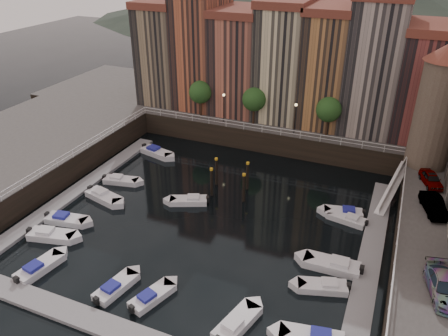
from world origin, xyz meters
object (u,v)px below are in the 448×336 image
at_px(gangway, 393,186).
at_px(boat_left_2, 103,196).
at_px(car_b, 433,206).
at_px(car_c, 443,288).
at_px(boat_left_1, 66,219).
at_px(car_a, 431,180).
at_px(corner_tower, 439,104).
at_px(boat_left_0, 51,235).
at_px(mooring_pilings, 230,180).

height_order(gangway, boat_left_2, gangway).
height_order(car_b, car_c, car_b).
xyz_separation_m(boat_left_1, car_a, (33.71, 16.88, 3.30)).
distance_m(gangway, car_b, 7.15).
relative_size(boat_left_2, car_b, 1.14).
xyz_separation_m(boat_left_1, car_b, (33.93, 11.42, 3.37)).
relative_size(car_a, car_c, 0.78).
relative_size(corner_tower, boat_left_0, 2.81).
bearing_deg(car_c, car_a, 79.67).
xyz_separation_m(corner_tower, car_a, (0.55, -4.91, -6.54)).
distance_m(boat_left_0, boat_left_1, 2.73).
distance_m(mooring_pilings, car_c, 24.60).
relative_size(mooring_pilings, boat_left_2, 0.93).
relative_size(mooring_pilings, boat_left_1, 1.00).
height_order(boat_left_0, car_c, car_c).
relative_size(corner_tower, car_b, 3.16).
xyz_separation_m(boat_left_0, car_a, (33.21, 19.57, 3.28)).
distance_m(gangway, boat_left_2, 31.88).
height_order(boat_left_1, car_c, car_c).
relative_size(mooring_pilings, car_c, 0.94).
relative_size(corner_tower, car_a, 3.59).
distance_m(boat_left_1, car_a, 37.85).
distance_m(car_a, car_b, 5.46).
bearing_deg(corner_tower, mooring_pilings, -154.01).
xyz_separation_m(corner_tower, boat_left_0, (-32.66, -24.48, -9.82)).
distance_m(corner_tower, boat_left_1, 40.89).
bearing_deg(corner_tower, boat_left_2, -152.78).
bearing_deg(boat_left_0, gangway, 20.42).
distance_m(mooring_pilings, car_b, 20.88).
bearing_deg(corner_tower, gangway, -122.80).
xyz_separation_m(boat_left_1, car_c, (34.58, 0.11, 3.36)).
distance_m(gangway, car_c, 17.80).
height_order(boat_left_1, car_a, car_a).
bearing_deg(corner_tower, boat_left_0, -143.15).
distance_m(boat_left_1, car_b, 35.96).
relative_size(boat_left_1, car_b, 1.06).
height_order(boat_left_2, car_a, car_a).
distance_m(corner_tower, car_c, 22.67).
height_order(mooring_pilings, boat_left_0, mooring_pilings).
distance_m(boat_left_2, car_b, 33.86).
bearing_deg(boat_left_2, car_a, 33.28).
xyz_separation_m(corner_tower, car_b, (0.77, -10.37, -6.47)).
bearing_deg(mooring_pilings, car_b, -1.71).
relative_size(boat_left_0, boat_left_2, 0.98).
distance_m(corner_tower, mooring_pilings, 23.83).
relative_size(mooring_pilings, car_b, 1.06).
bearing_deg(boat_left_0, boat_left_1, 87.08).
bearing_deg(corner_tower, boat_left_1, -146.69).
xyz_separation_m(mooring_pilings, car_b, (20.76, -0.62, 2.07)).
height_order(boat_left_0, boat_left_1, boat_left_0).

